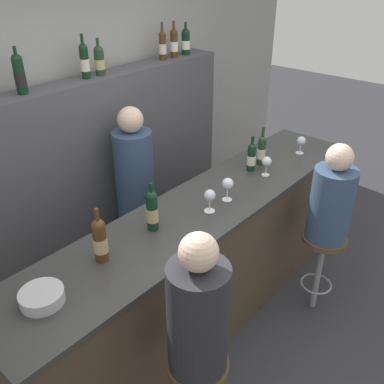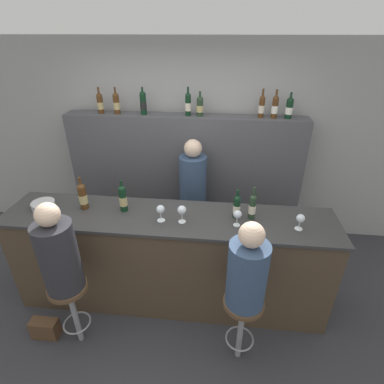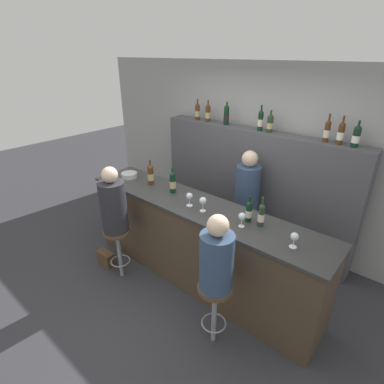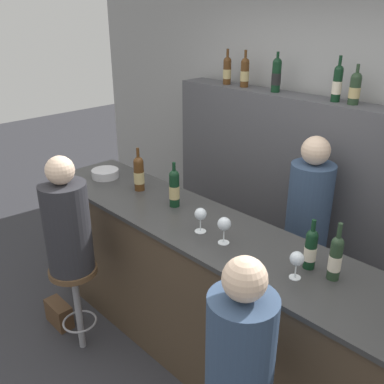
{
  "view_description": "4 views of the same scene",
  "coord_description": "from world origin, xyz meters",
  "px_view_note": "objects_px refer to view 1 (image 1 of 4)",
  "views": [
    {
      "loc": [
        -1.97,
        -1.28,
        2.61
      ],
      "look_at": [
        -0.11,
        0.33,
        1.22
      ],
      "focal_mm": 40.0,
      "sensor_mm": 36.0,
      "label": 1
    },
    {
      "loc": [
        0.48,
        -2.05,
        2.65
      ],
      "look_at": [
        0.22,
        0.35,
        1.33
      ],
      "focal_mm": 28.0,
      "sensor_mm": 36.0,
      "label": 2
    },
    {
      "loc": [
        1.95,
        -2.09,
        2.7
      ],
      "look_at": [
        -0.04,
        0.25,
        1.25
      ],
      "focal_mm": 28.0,
      "sensor_mm": 36.0,
      "label": 3
    },
    {
      "loc": [
        1.61,
        -1.47,
        2.39
      ],
      "look_at": [
        -0.14,
        0.23,
        1.33
      ],
      "focal_mm": 40.0,
      "sensor_mm": 36.0,
      "label": 4
    }
  ],
  "objects_px": {
    "wine_bottle_backbar_2": "(19,74)",
    "wine_glass_3": "(301,141)",
    "wine_bottle_counter_1": "(152,210)",
    "wine_bottle_counter_3": "(262,150)",
    "wine_glass_0": "(210,196)",
    "bartender": "(136,199)",
    "wine_bottle_backbar_7": "(186,41)",
    "bar_stool_right": "(322,254)",
    "wine_bottle_counter_2": "(252,157)",
    "wine_bottle_backbar_3": "(85,61)",
    "metal_bowl": "(42,297)",
    "wine_glass_2": "(267,162)",
    "bar_stool_left": "(197,382)",
    "wine_bottle_backbar_4": "(99,60)",
    "guest_seated_left": "(198,313)",
    "wine_bottle_counter_0": "(100,240)",
    "guest_seated_right": "(332,200)",
    "wine_bottle_backbar_5": "(163,45)",
    "wine_bottle_backbar_6": "(174,43)",
    "wine_glass_1": "(228,184)"
  },
  "relations": [
    {
      "from": "wine_glass_2",
      "to": "wine_bottle_counter_3",
      "type": "bearing_deg",
      "value": 44.48
    },
    {
      "from": "guest_seated_left",
      "to": "wine_bottle_backbar_6",
      "type": "bearing_deg",
      "value": 45.12
    },
    {
      "from": "wine_bottle_backbar_5",
      "to": "guest_seated_left",
      "type": "height_order",
      "value": "wine_bottle_backbar_5"
    },
    {
      "from": "wine_bottle_backbar_4",
      "to": "bar_stool_right",
      "type": "xyz_separation_m",
      "value": [
        0.53,
        -1.86,
        -1.31
      ]
    },
    {
      "from": "wine_bottle_backbar_3",
      "to": "metal_bowl",
      "type": "relative_size",
      "value": 1.51
    },
    {
      "from": "wine_bottle_counter_2",
      "to": "wine_glass_0",
      "type": "bearing_deg",
      "value": -168.84
    },
    {
      "from": "wine_bottle_backbar_2",
      "to": "wine_glass_3",
      "type": "bearing_deg",
      "value": -38.3
    },
    {
      "from": "wine_bottle_counter_1",
      "to": "wine_glass_1",
      "type": "bearing_deg",
      "value": -13.02
    },
    {
      "from": "wine_bottle_counter_1",
      "to": "bar_stool_left",
      "type": "xyz_separation_m",
      "value": [
        -0.35,
        -0.66,
        -0.69
      ]
    },
    {
      "from": "wine_bottle_backbar_7",
      "to": "wine_bottle_backbar_6",
      "type": "bearing_deg",
      "value": 180.0
    },
    {
      "from": "wine_glass_2",
      "to": "wine_bottle_backbar_6",
      "type": "bearing_deg",
      "value": 72.66
    },
    {
      "from": "wine_bottle_counter_2",
      "to": "wine_bottle_backbar_4",
      "type": "bearing_deg",
      "value": 110.7
    },
    {
      "from": "wine_bottle_backbar_2",
      "to": "wine_glass_3",
      "type": "relative_size",
      "value": 2.15
    },
    {
      "from": "wine_bottle_backbar_4",
      "to": "wine_glass_0",
      "type": "height_order",
      "value": "wine_bottle_backbar_4"
    },
    {
      "from": "wine_bottle_backbar_3",
      "to": "wine_bottle_backbar_5",
      "type": "height_order",
      "value": "wine_bottle_backbar_3"
    },
    {
      "from": "wine_bottle_backbar_7",
      "to": "bartender",
      "type": "relative_size",
      "value": 0.19
    },
    {
      "from": "wine_bottle_counter_2",
      "to": "wine_bottle_backbar_3",
      "type": "height_order",
      "value": "wine_bottle_backbar_3"
    },
    {
      "from": "wine_bottle_counter_2",
      "to": "guest_seated_right",
      "type": "distance_m",
      "value": 0.69
    },
    {
      "from": "guest_seated_left",
      "to": "bar_stool_right",
      "type": "distance_m",
      "value": 1.6
    },
    {
      "from": "wine_glass_0",
      "to": "bartender",
      "type": "relative_size",
      "value": 0.1
    },
    {
      "from": "wine_bottle_counter_3",
      "to": "wine_bottle_backbar_5",
      "type": "bearing_deg",
      "value": 84.01
    },
    {
      "from": "wine_glass_1",
      "to": "metal_bowl",
      "type": "bearing_deg",
      "value": 176.13
    },
    {
      "from": "wine_bottle_counter_3",
      "to": "wine_glass_3",
      "type": "height_order",
      "value": "wine_bottle_counter_3"
    },
    {
      "from": "guest_seated_left",
      "to": "wine_bottle_counter_0",
      "type": "bearing_deg",
      "value": 94.97
    },
    {
      "from": "guest_seated_right",
      "to": "bartender",
      "type": "bearing_deg",
      "value": 111.15
    },
    {
      "from": "bartender",
      "to": "wine_glass_0",
      "type": "bearing_deg",
      "value": -101.43
    },
    {
      "from": "wine_bottle_backbar_2",
      "to": "wine_glass_3",
      "type": "height_order",
      "value": "wine_bottle_backbar_2"
    },
    {
      "from": "wine_bottle_counter_2",
      "to": "wine_bottle_counter_1",
      "type": "bearing_deg",
      "value": 180.0
    },
    {
      "from": "wine_bottle_counter_3",
      "to": "wine_glass_0",
      "type": "bearing_deg",
      "value": -170.72
    },
    {
      "from": "wine_bottle_backbar_4",
      "to": "wine_bottle_counter_1",
      "type": "bearing_deg",
      "value": -117.77
    },
    {
      "from": "bar_stool_left",
      "to": "bartender",
      "type": "height_order",
      "value": "bartender"
    },
    {
      "from": "wine_bottle_counter_1",
      "to": "wine_bottle_counter_3",
      "type": "xyz_separation_m",
      "value": [
        1.23,
        0.0,
        -0.01
      ]
    },
    {
      "from": "metal_bowl",
      "to": "guest_seated_left",
      "type": "bearing_deg",
      "value": -53.01
    },
    {
      "from": "wine_bottle_backbar_4",
      "to": "metal_bowl",
      "type": "xyz_separation_m",
      "value": [
        -1.44,
        -1.24,
        -0.73
      ]
    },
    {
      "from": "wine_bottle_backbar_5",
      "to": "guest_seated_right",
      "type": "xyz_separation_m",
      "value": [
        -0.19,
        -1.86,
        -0.83
      ]
    },
    {
      "from": "wine_glass_2",
      "to": "bar_stool_left",
      "type": "xyz_separation_m",
      "value": [
        -1.44,
        -0.52,
        -0.66
      ]
    },
    {
      "from": "guest_seated_left",
      "to": "wine_bottle_backbar_3",
      "type": "bearing_deg",
      "value": 65.81
    },
    {
      "from": "wine_bottle_backbar_7",
      "to": "wine_glass_3",
      "type": "height_order",
      "value": "wine_bottle_backbar_7"
    },
    {
      "from": "wine_bottle_backbar_3",
      "to": "metal_bowl",
      "type": "xyz_separation_m",
      "value": [
        -1.3,
        -1.24,
        -0.75
      ]
    },
    {
      "from": "wine_bottle_counter_1",
      "to": "wine_bottle_backbar_7",
      "type": "bearing_deg",
      "value": 35.69
    },
    {
      "from": "wine_bottle_backbar_6",
      "to": "wine_bottle_backbar_7",
      "type": "relative_size",
      "value": 1.1
    },
    {
      "from": "wine_bottle_backbar_5",
      "to": "bartender",
      "type": "height_order",
      "value": "wine_bottle_backbar_5"
    },
    {
      "from": "wine_bottle_counter_1",
      "to": "wine_bottle_backbar_3",
      "type": "height_order",
      "value": "wine_bottle_backbar_3"
    },
    {
      "from": "wine_bottle_backbar_2",
      "to": "wine_glass_2",
      "type": "distance_m",
      "value": 1.89
    },
    {
      "from": "wine_bottle_backbar_7",
      "to": "bar_stool_right",
      "type": "bearing_deg",
      "value": -105.25
    },
    {
      "from": "guest_seated_right",
      "to": "wine_bottle_backbar_3",
      "type": "bearing_deg",
      "value": 109.91
    },
    {
      "from": "wine_bottle_backbar_6",
      "to": "wine_glass_2",
      "type": "height_order",
      "value": "wine_bottle_backbar_6"
    },
    {
      "from": "wine_bottle_backbar_5",
      "to": "bar_stool_right",
      "type": "xyz_separation_m",
      "value": [
        -0.19,
        -1.86,
        -1.32
      ]
    },
    {
      "from": "wine_glass_0",
      "to": "wine_glass_2",
      "type": "height_order",
      "value": "wine_glass_0"
    },
    {
      "from": "wine_bottle_counter_2",
      "to": "bar_stool_left",
      "type": "height_order",
      "value": "wine_bottle_counter_2"
    }
  ]
}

